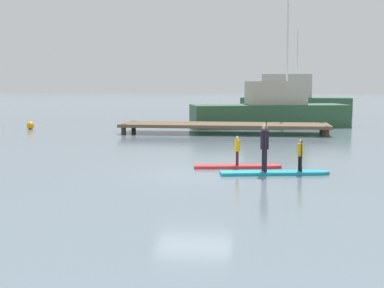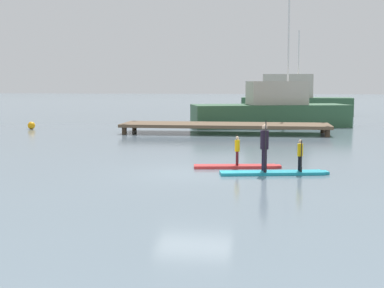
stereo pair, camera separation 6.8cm
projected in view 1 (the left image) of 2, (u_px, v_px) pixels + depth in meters
ground_plane at (194, 173)px, 18.45m from camera, size 240.00×240.00×0.00m
paddleboard_near at (237, 166)px, 19.62m from camera, size 3.08×1.01×0.10m
paddler_child_solo at (237, 149)px, 19.56m from camera, size 0.20×0.37×1.07m
paddleboard_far at (274, 173)px, 18.24m from camera, size 3.58×1.25×0.10m
paddler_adult at (265, 145)px, 18.11m from camera, size 0.32×0.49×1.67m
paddler_child_front at (300, 154)px, 18.21m from camera, size 0.21×0.37×1.04m
fishing_boat_white_large at (270, 111)px, 37.57m from camera, size 10.85×5.92×10.07m
motor_boat_small_navy at (293, 100)px, 50.80m from camera, size 9.95×3.20×7.57m
floating_dock at (224, 125)px, 32.59m from camera, size 12.02×3.10×0.58m
mooring_buoy_mid at (30, 126)px, 35.51m from camera, size 0.48×0.48×0.48m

